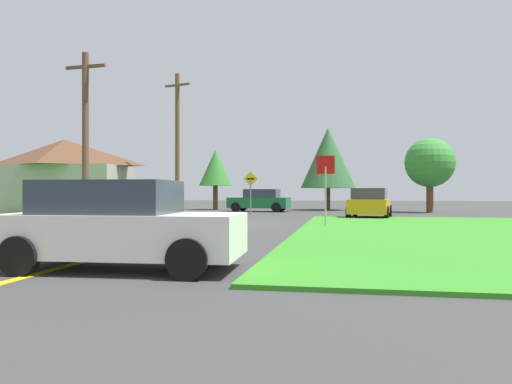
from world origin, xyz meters
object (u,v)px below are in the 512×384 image
(direction_sign, at_px, (250,188))
(car_behind_on_main_road, at_px, (120,225))
(utility_pole_near, at_px, (85,136))
(utility_pole_mid, at_px, (177,142))
(car_approaching_junction, at_px, (260,200))
(stop_sign, at_px, (326,177))
(car_on_crossroad, at_px, (370,203))
(oak_tree_left, at_px, (430,163))
(pine_tree_center, at_px, (215,168))
(barn, at_px, (65,177))
(oak_tree_right, at_px, (328,158))

(direction_sign, bearing_deg, car_behind_on_main_road, -85.51)
(utility_pole_near, height_order, utility_pole_mid, utility_pole_mid)
(car_approaching_junction, relative_size, utility_pole_near, 0.63)
(stop_sign, relative_size, car_on_crossroad, 0.64)
(car_on_crossroad, distance_m, oak_tree_left, 9.27)
(pine_tree_center, distance_m, barn, 11.81)
(car_on_crossroad, distance_m, utility_pole_near, 15.12)
(stop_sign, bearing_deg, pine_tree_center, -65.12)
(car_on_crossroad, height_order, oak_tree_right, oak_tree_right)
(oak_tree_right, bearing_deg, stop_sign, -88.37)
(barn, bearing_deg, pine_tree_center, 49.22)
(barn, bearing_deg, car_behind_on_main_road, -55.90)
(car_on_crossroad, relative_size, barn, 0.55)
(utility_pole_near, height_order, direction_sign, utility_pole_near)
(direction_sign, height_order, pine_tree_center, pine_tree_center)
(direction_sign, distance_m, oak_tree_left, 12.96)
(car_approaching_junction, xyz_separation_m, direction_sign, (0.37, -5.40, 0.86))
(car_approaching_junction, height_order, utility_pole_near, utility_pole_near)
(car_on_crossroad, height_order, oak_tree_left, oak_tree_left)
(oak_tree_left, bearing_deg, car_on_crossroad, -119.71)
(car_approaching_junction, bearing_deg, direction_sign, 98.16)
(car_approaching_junction, height_order, oak_tree_right, oak_tree_right)
(car_behind_on_main_road, bearing_deg, car_on_crossroad, 71.66)
(oak_tree_right, bearing_deg, car_approaching_junction, -140.65)
(car_approaching_junction, relative_size, utility_pole_mid, 0.51)
(car_behind_on_main_road, xyz_separation_m, utility_pole_near, (-6.32, 9.86, 2.87))
(car_on_crossroad, height_order, direction_sign, direction_sign)
(utility_pole_mid, bearing_deg, car_behind_on_main_road, -73.20)
(stop_sign, height_order, direction_sign, stop_sign)
(utility_pole_near, height_order, oak_tree_left, utility_pole_near)
(car_approaching_junction, xyz_separation_m, barn, (-11.85, -5.81, 1.61))
(car_behind_on_main_road, relative_size, pine_tree_center, 0.90)
(car_on_crossroad, xyz_separation_m, barn, (-19.24, 1.47, 1.61))
(car_approaching_junction, bearing_deg, pine_tree_center, -32.54)
(pine_tree_center, height_order, barn, barn)
(car_behind_on_main_road, relative_size, utility_pole_near, 0.62)
(stop_sign, xyz_separation_m, oak_tree_left, (6.52, 15.36, 1.40))
(utility_pole_near, height_order, oak_tree_right, utility_pole_near)
(direction_sign, bearing_deg, barn, -178.09)
(oak_tree_left, bearing_deg, oak_tree_right, 153.97)
(car_on_crossroad, bearing_deg, direction_sign, 83.00)
(stop_sign, height_order, utility_pole_mid, utility_pole_mid)
(stop_sign, relative_size, utility_pole_near, 0.41)
(car_on_crossroad, xyz_separation_m, car_behind_on_main_road, (-5.38, -19.00, -0.00))
(stop_sign, bearing_deg, oak_tree_left, -115.77)
(oak_tree_left, relative_size, barn, 0.63)
(utility_pole_mid, xyz_separation_m, oak_tree_left, (15.93, 6.40, -1.08))
(direction_sign, relative_size, pine_tree_center, 0.55)
(car_approaching_junction, bearing_deg, oak_tree_left, -173.56)
(car_behind_on_main_road, bearing_deg, oak_tree_left, 67.35)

